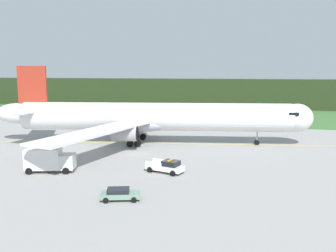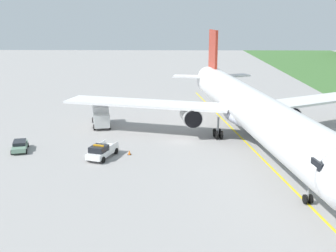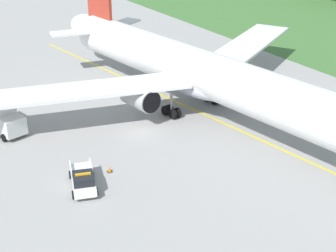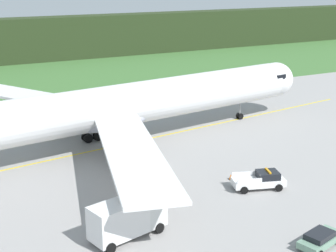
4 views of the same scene
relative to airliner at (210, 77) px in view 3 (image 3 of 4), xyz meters
name	(u,v)px [view 3 (image 3 of 4)]	position (x,y,z in m)	size (l,w,h in m)	color
ground	(143,132)	(-0.43, -8.77, -5.01)	(320.00, 320.00, 0.00)	gray
taxiway_centerline_main	(213,118)	(0.64, 0.09, -5.01)	(80.82, 0.30, 0.01)	yellow
airliner	(210,77)	(0.00, 0.00, 0.00)	(60.27, 51.48, 14.67)	silver
ops_pickup_truck	(83,179)	(6.90, -19.06, -4.11)	(5.63, 3.49, 1.94)	white
catering_truck	(1,117)	(-8.97, -21.94, -3.27)	(6.95, 3.94, 3.44)	silver
apron_cone	(110,169)	(5.56, -15.76, -4.73)	(0.47, 0.47, 0.59)	black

